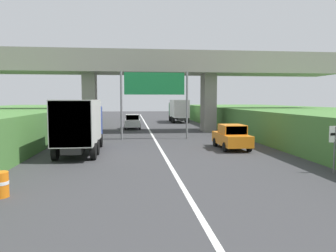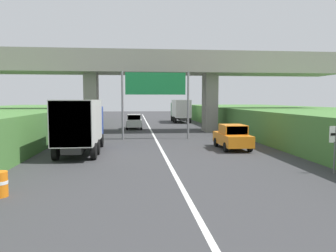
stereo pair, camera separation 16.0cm
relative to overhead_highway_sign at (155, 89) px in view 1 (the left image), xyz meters
The scene contains 9 objects.
lane_centre_stripe 4.52m from the overhead_highway_sign, 90.00° to the right, with size 0.20×99.55×0.01m, color white.
overpass_bridge 6.68m from the overhead_highway_sign, 90.00° to the left, with size 40.00×4.80×8.39m.
overhead_highway_sign is the anchor object (origin of this frame).
speed_limit_sign 16.11m from the overhead_highway_sign, 62.16° to the right, with size 0.60×0.08×2.23m.
truck_blue 9.05m from the overhead_highway_sign, 127.07° to the right, with size 2.44×7.30×3.44m.
truck_green 21.85m from the overhead_highway_sign, 76.23° to the left, with size 2.44×7.30×3.44m.
car_white 11.19m from the overhead_highway_sign, 100.29° to the left, with size 1.86×4.10×1.72m.
car_orange 8.67m from the overhead_highway_sign, 51.22° to the right, with size 1.86×4.10×1.72m.
construction_barrel_2 17.89m from the overhead_highway_sign, 112.24° to the right, with size 0.57×0.57×0.90m.
Camera 1 is at (-1.98, 2.94, 3.43)m, focal length 34.48 mm.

